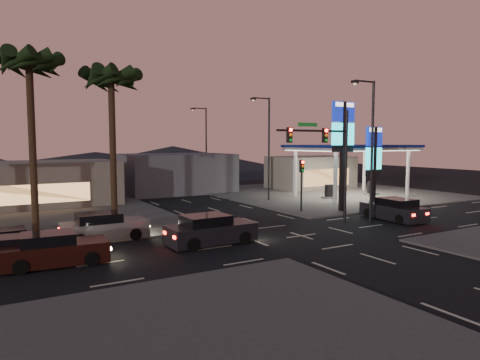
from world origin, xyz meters
TOP-DOWN VIEW (x-y plane):
  - ground at (0.00, 0.00)m, footprint 140.00×140.00m
  - corner_lot_ne at (16.00, 16.00)m, footprint 24.00×24.00m
  - gas_station at (16.00, 12.00)m, footprint 12.20×8.20m
  - convenience_store at (18.00, 21.00)m, footprint 10.00×6.00m
  - pylon_sign_tall at (8.50, 5.50)m, footprint 2.20×0.35m
  - pylon_sign_short at (11.00, 4.50)m, footprint 1.60×0.35m
  - traffic_signal_mast at (3.76, 1.99)m, footprint 6.10×0.39m
  - pedestal_signal at (5.50, 6.98)m, footprint 0.32×0.39m
  - streetlight_near at (6.79, 1.00)m, footprint 2.14×0.25m
  - streetlight_mid at (6.79, 14.00)m, footprint 2.14×0.25m
  - streetlight_far at (6.79, 28.00)m, footprint 2.14×0.25m
  - palm_a at (-9.00, 9.50)m, footprint 4.41×4.41m
  - palm_b at (-14.00, 9.50)m, footprint 4.41×4.41m
  - building_far_west at (-14.00, 22.00)m, footprint 16.00×8.00m
  - building_far_mid at (2.00, 26.00)m, footprint 12.00×9.00m
  - hill_right at (15.00, 60.00)m, footprint 50.00×50.00m
  - hill_center at (0.00, 60.00)m, footprint 60.00×60.00m
  - car_lane_a_front at (-5.79, 0.90)m, footprint 5.19×2.27m
  - car_lane_a_mid at (-13.91, 0.81)m, footprint 4.86×2.27m
  - car_lane_a_rear at (-15.39, 1.95)m, footprint 4.22×2.13m
  - car_lane_b_front at (-10.75, 4.95)m, footprint 5.02×2.17m
  - car_lane_b_mid at (-15.68, 4.06)m, footprint 4.12×1.81m
  - suv_station at (9.26, 0.82)m, footprint 2.39×5.04m

SIDE VIEW (x-z plane):
  - ground at x=0.00m, z-range 0.00..0.00m
  - corner_lot_ne at x=16.00m, z-range 0.00..0.12m
  - car_lane_b_mid at x=-15.68m, z-range -0.05..1.28m
  - car_lane_a_rear at x=-15.39m, z-range -0.05..1.28m
  - car_lane_a_mid at x=-13.91m, z-range -0.06..1.49m
  - car_lane_b_front at x=-10.75m, z-range -0.06..1.57m
  - suv_station at x=9.26m, z-range -0.06..1.58m
  - car_lane_a_front at x=-5.79m, z-range -0.06..1.61m
  - convenience_store at x=18.00m, z-range 0.00..4.00m
  - building_far_west at x=-14.00m, z-range 0.00..4.00m
  - hill_center at x=0.00m, z-range 0.00..4.00m
  - building_far_mid at x=2.00m, z-range 0.00..4.40m
  - hill_right at x=15.00m, z-range 0.00..5.00m
  - pedestal_signal at x=5.50m, z-range 0.77..5.07m
  - pylon_sign_short at x=11.00m, z-range 1.16..8.16m
  - gas_station at x=16.00m, z-range 2.34..7.82m
  - traffic_signal_mast at x=3.76m, z-range 1.23..9.23m
  - streetlight_near at x=6.79m, z-range 0.72..10.72m
  - streetlight_mid at x=6.79m, z-range 0.72..10.72m
  - streetlight_far at x=6.79m, z-range 0.72..10.72m
  - pylon_sign_tall at x=8.50m, z-range 1.89..10.89m
  - palm_a at x=-9.00m, z-range 4.00..14.86m
  - palm_b at x=-14.00m, z-range 4.24..15.70m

